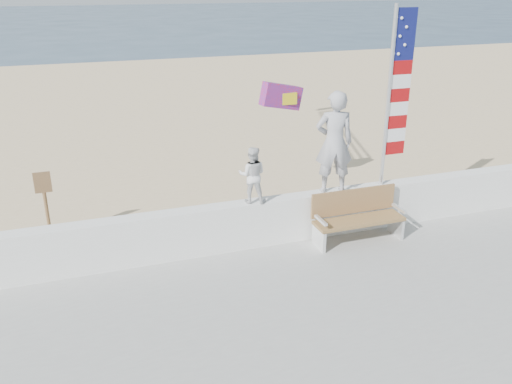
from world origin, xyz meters
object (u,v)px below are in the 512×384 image
at_px(adult, 334,142).
at_px(child, 252,175).
at_px(flag, 395,90).
at_px(bench, 357,216).

distance_m(adult, child, 1.72).
bearing_deg(adult, flag, -164.97).
distance_m(child, bench, 2.25).
height_order(child, bench, child).
xyz_separation_m(adult, flag, (1.24, -0.00, 0.91)).
bearing_deg(bench, flag, 27.01).
height_order(adult, bench, adult).
distance_m(bench, flag, 2.51).
height_order(child, flag, flag).
xyz_separation_m(child, bench, (2.00, -0.45, -0.93)).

